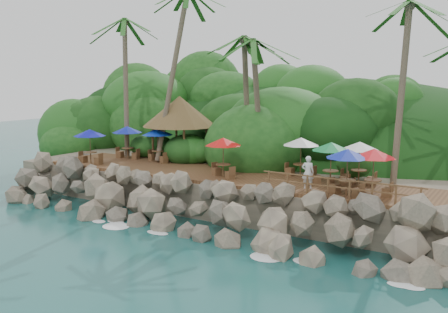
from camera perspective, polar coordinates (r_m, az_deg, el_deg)
The scene contains 12 objects.
ground at distance 26.76m, azimuth -6.88°, elevation -8.92°, with size 140.00×140.00×0.00m, color #19514F.
land_base at distance 39.87m, azimuth 7.61°, elevation -1.44°, with size 32.00×25.20×2.10m, color gray.
jungle_hill at distance 46.89m, azimuth 11.36°, elevation -1.28°, with size 44.80×28.00×15.40m, color #143811.
seawall at distance 27.96m, azimuth -4.35°, elevation -5.65°, with size 29.00×4.00×2.30m, color gray, non-canonical shape.
terrace at distance 30.96m, azimuth -0.00°, elevation -2.19°, with size 26.00×5.00×0.20m, color brown.
jungle_foliage at distance 39.18m, azimuth 6.98°, elevation -3.18°, with size 44.00×16.00×12.00m, color #143811, non-canonical shape.
foam_line at distance 26.97m, azimuth -6.48°, elevation -8.70°, with size 25.20×0.80×0.06m.
palms at distance 32.24m, azimuth 4.62°, elevation 15.29°, with size 29.65×7.25×13.19m.
palapa at distance 36.47m, azimuth -5.08°, elevation 5.15°, with size 5.44×5.44×4.60m.
dining_clusters at distance 30.10m, azimuth 2.25°, elevation 1.50°, with size 21.51×5.41×2.39m.
railing at distance 25.30m, azimuth 12.94°, elevation -3.31°, with size 8.30×0.10×1.00m.
waiter at distance 27.03m, azimuth 9.54°, elevation -1.81°, with size 0.65×0.43×1.79m, color white.
Camera 1 is at (16.03, -19.80, 8.17)m, focal length 40.07 mm.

